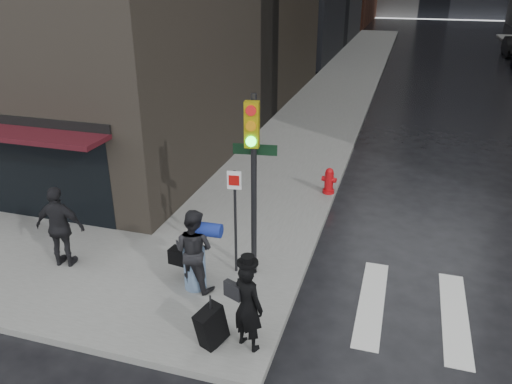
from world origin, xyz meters
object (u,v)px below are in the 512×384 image
man_jeans (194,250)px  man_greycoat (60,227)px  fire_hydrant (329,182)px  man_overcoat (240,309)px  traffic_light (251,165)px

man_jeans → man_greycoat: (-3.13, -0.03, 0.05)m
man_greycoat → fire_hydrant: man_greycoat is taller
man_greycoat → man_jeans: bearing=172.9°
man_overcoat → fire_hydrant: man_overcoat is taller
man_overcoat → man_greycoat: bearing=6.4°
fire_hydrant → man_overcoat: bearing=-93.2°
man_overcoat → man_jeans: 2.05m
traffic_light → fire_hydrant: traffic_light is taller
man_jeans → man_overcoat: bearing=143.5°
man_jeans → traffic_light: 2.07m
man_jeans → traffic_light: size_ratio=0.45×
man_jeans → fire_hydrant: man_jeans is taller
man_jeans → traffic_light: traffic_light is taller
man_jeans → fire_hydrant: size_ratio=2.26×
traffic_light → fire_hydrant: size_ratio=5.03×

